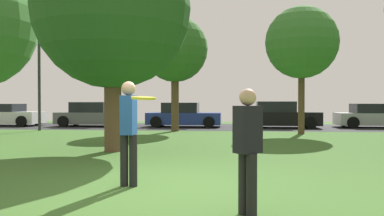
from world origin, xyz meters
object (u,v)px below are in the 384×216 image
object	(u,v)px
parked_car_white	(7,116)
parked_car_blue	(183,116)
maple_tree_far	(302,43)
street_lamp_post	(39,86)
parked_car_grey	(93,115)
oak_tree_center	(113,11)
parked_car_silver	(375,117)
person_catcher	(248,146)
frisbee_disc	(144,98)
person_bystander	(129,128)
parked_car_black	(279,116)
maple_tree_near	(175,50)

from	to	relation	value
parked_car_white	parked_car_blue	world-z (taller)	parked_car_blue
maple_tree_far	street_lamp_post	xyz separation A→B (m)	(-12.77, 0.74, -1.87)
parked_car_grey	street_lamp_post	bearing A→B (deg)	-111.26
parked_car_blue	maple_tree_far	bearing A→B (deg)	-36.75
parked_car_grey	parked_car_blue	distance (m)	5.40
street_lamp_post	oak_tree_center	bearing A→B (deg)	-51.17
oak_tree_center	parked_car_silver	size ratio (longest dim) A/B	1.52
person_catcher	parked_car_blue	distance (m)	17.78
street_lamp_post	frisbee_disc	bearing A→B (deg)	-59.42
parked_car_white	parked_car_silver	distance (m)	21.57
person_bystander	parked_car_grey	size ratio (longest dim) A/B	0.42
person_bystander	street_lamp_post	world-z (taller)	street_lamp_post
person_bystander	street_lamp_post	xyz separation A→B (m)	(-7.88, 12.29, 1.24)
parked_car_silver	street_lamp_post	xyz separation A→B (m)	(-17.64, -4.12, 1.63)
oak_tree_center	parked_car_black	size ratio (longest dim) A/B	1.47
person_catcher	street_lamp_post	distance (m)	17.04
oak_tree_center	parked_car_silver	distance (m)	16.82
oak_tree_center	parked_car_black	bearing A→B (deg)	61.32
frisbee_disc	street_lamp_post	xyz separation A→B (m)	(-8.69, 14.71, 0.75)
parked_car_grey	frisbee_disc	bearing A→B (deg)	-68.56
oak_tree_center	frisbee_disc	distance (m)	7.93
person_catcher	parked_car_grey	size ratio (longest dim) A/B	0.38
parked_car_silver	street_lamp_post	world-z (taller)	street_lamp_post
person_catcher	parked_car_white	size ratio (longest dim) A/B	0.40
maple_tree_near	frisbee_disc	xyz separation A→B (m)	(1.84, -15.01, -2.51)
maple_tree_near	parked_car_silver	bearing A→B (deg)	19.50
frisbee_disc	parked_car_white	world-z (taller)	frisbee_disc
parked_car_white	frisbee_disc	bearing A→B (deg)	-55.45
maple_tree_far	parked_car_white	size ratio (longest dim) A/B	1.40
parked_car_white	street_lamp_post	size ratio (longest dim) A/B	0.91
parked_car_blue	parked_car_silver	bearing A→B (deg)	2.35
maple_tree_near	person_catcher	distance (m)	14.79
maple_tree_near	parked_car_silver	xyz separation A→B (m)	(10.79, 3.82, -3.39)
parked_car_grey	street_lamp_post	world-z (taller)	street_lamp_post
maple_tree_far	street_lamp_post	size ratio (longest dim) A/B	1.28
oak_tree_center	parked_car_white	xyz separation A→B (m)	(-10.10, 11.28, -3.51)
maple_tree_near	parked_car_grey	xyz separation A→B (m)	(-5.40, 3.42, -3.36)
parked_car_black	oak_tree_center	bearing A→B (deg)	-118.68
oak_tree_center	parked_car_blue	bearing A→B (deg)	86.56
maple_tree_near	frisbee_disc	world-z (taller)	maple_tree_near
parked_car_grey	parked_car_black	bearing A→B (deg)	-1.47
maple_tree_near	parked_car_white	bearing A→B (deg)	162.89
oak_tree_center	person_catcher	size ratio (longest dim) A/B	3.95
street_lamp_post	parked_car_grey	bearing A→B (deg)	68.74
person_bystander	parked_car_white	world-z (taller)	person_bystander
parked_car_white	parked_car_grey	xyz separation A→B (m)	(5.38, 0.10, 0.03)
parked_car_black	parked_car_grey	bearing A→B (deg)	178.53
parked_car_blue	street_lamp_post	distance (m)	7.94
oak_tree_center	parked_car_white	size ratio (longest dim) A/B	1.57
parked_car_white	parked_car_silver	xyz separation A→B (m)	(21.57, 0.50, 0.00)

